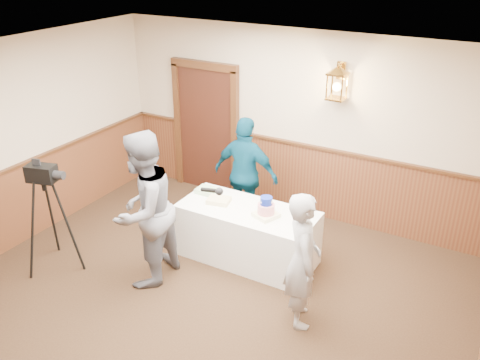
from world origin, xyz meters
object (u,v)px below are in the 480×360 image
Objects in this scene: tv_camera_rig at (51,223)px; interviewer at (143,210)px; display_table at (247,234)px; tiered_cake at (266,209)px; baker at (303,260)px; sheet_cake_green at (207,191)px; assistant_p at (246,174)px; sheet_cake_yellow at (219,200)px.

interviewer is at bearing 0.90° from tv_camera_rig.
tiered_cake is (0.29, -0.06, 0.48)m from display_table.
interviewer is 1.23× the size of baker.
tv_camera_rig reaches higher than sheet_cake_green.
sheet_cake_green is 0.17× the size of baker.
tv_camera_rig reaches higher than tiered_cake.
assistant_p is (-1.52, 1.52, 0.05)m from baker.
sheet_cake_green is 0.14× the size of interviewer.
sheet_cake_yellow is at bearing 22.68° from tv_camera_rig.
baker is at bearing -35.47° from display_table.
interviewer is (-0.16, -1.14, 0.20)m from sheet_cake_green.
sheet_cake_green is 2.02m from baker.
tiered_cake is at bearing -11.17° from sheet_cake_green.
sheet_cake_green reaches higher than sheet_cake_yellow.
interviewer reaches higher than baker.
display_table is 0.83m from sheet_cake_green.
sheet_cake_yellow is 0.17× the size of assistant_p.
tiered_cake is at bearing 17.16° from baker.
baker is at bearing -26.94° from sheet_cake_green.
tiered_cake is 0.18× the size of interviewer.
tiered_cake is 1.20× the size of sheet_cake_yellow.
sheet_cake_yellow is at bearing 177.19° from tiered_cake.
assistant_p reaches higher than tiered_cake.
tv_camera_rig is (-1.38, -1.51, -0.13)m from sheet_cake_green.
baker reaches higher than display_table.
sheet_cake_yellow is at bearing 152.37° from interviewer.
interviewer is 1.98m from baker.
interviewer is at bearing -97.97° from sheet_cake_green.
baker is (0.80, -0.72, -0.06)m from tiered_cake.
sheet_cake_green is (-0.29, 0.16, 0.00)m from sheet_cake_yellow.
sheet_cake_green is at bearing 168.83° from tiered_cake.
display_table is 2.52m from tv_camera_rig.
interviewer reaches higher than sheet_cake_green.
baker reaches higher than tv_camera_rig.
display_table is 0.57m from tiered_cake.
interviewer is at bearing -131.08° from display_table.
interviewer is (-1.16, -0.94, 0.12)m from tiered_cake.
baker is (1.96, 0.22, -0.19)m from interviewer.
tiered_cake reaches higher than display_table.
baker reaches higher than sheet_cake_yellow.
sheet_cake_green is at bearing 64.41° from assistant_p.
tv_camera_rig reaches higher than display_table.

